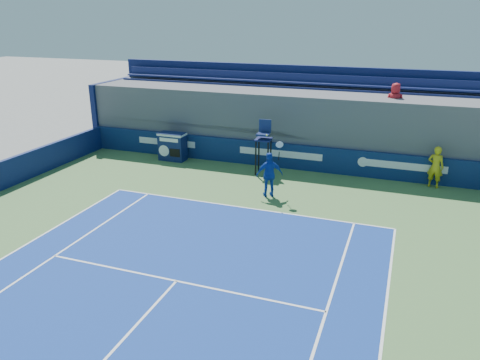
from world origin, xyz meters
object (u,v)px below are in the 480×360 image
(ball_person, at_px, (436,167))
(umpire_chair, at_px, (264,141))
(match_clock, at_px, (173,146))
(tennis_player, at_px, (269,175))

(ball_person, relative_size, umpire_chair, 0.72)
(match_clock, xyz_separation_m, tennis_player, (5.93, -3.08, 0.18))
(ball_person, distance_m, umpire_chair, 7.34)
(tennis_player, bearing_deg, match_clock, 152.56)
(match_clock, distance_m, tennis_player, 6.69)
(tennis_player, bearing_deg, ball_person, 28.55)
(match_clock, distance_m, umpire_chair, 4.96)
(ball_person, relative_size, match_clock, 1.27)
(umpire_chair, bearing_deg, tennis_player, -67.85)
(match_clock, height_order, tennis_player, tennis_player)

